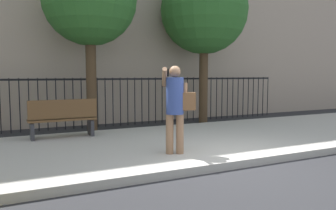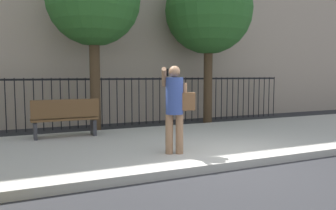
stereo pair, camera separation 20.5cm
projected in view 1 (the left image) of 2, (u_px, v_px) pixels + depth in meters
The scene contains 6 objects.
ground_plane at pixel (243, 168), 6.10m from camera, with size 60.00×60.00×0.00m, color #28282B.
sidewalk at pixel (185, 142), 8.06m from camera, with size 28.00×4.40×0.15m, color #B2ADA3.
iron_fence at pixel (131, 95), 11.28m from camera, with size 12.03×0.04×1.60m.
pedestrian_on_phone at pixel (176, 103), 6.51m from camera, with size 0.72×0.57×1.72m.
street_bench at pixel (63, 118), 8.17m from camera, with size 1.60×0.45×0.95m.
street_tree_near at pixel (204, 11), 11.57m from camera, with size 3.02×3.02×5.42m.
Camera 1 is at (-3.87, -4.75, 1.70)m, focal length 35.90 mm.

